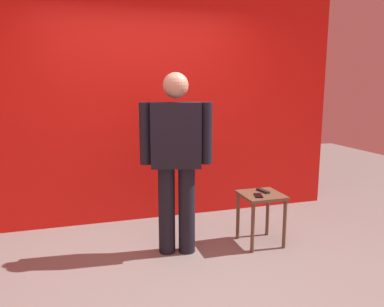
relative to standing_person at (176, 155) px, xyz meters
name	(u,v)px	position (x,y,z in m)	size (l,w,h in m)	color
ground_plane	(184,282)	(-0.09, -0.58, -0.97)	(12.00, 12.00, 0.00)	gray
back_wall_red	(145,90)	(-0.09, 1.06, 0.59)	(4.82, 0.12, 3.11)	red
standing_person	(176,155)	(0.00, 0.00, 0.00)	(0.68, 0.34, 1.72)	black
side_table	(261,204)	(0.87, -0.06, -0.54)	(0.41, 0.41, 0.53)	brown
cell_phone	(258,195)	(0.80, -0.12, -0.43)	(0.07, 0.14, 0.01)	black
tv_remote	(263,191)	(0.92, 0.00, -0.43)	(0.04, 0.17, 0.02)	black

